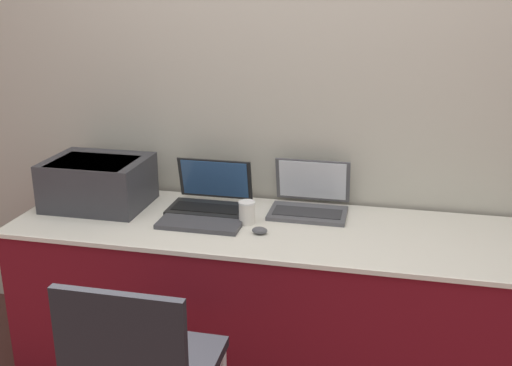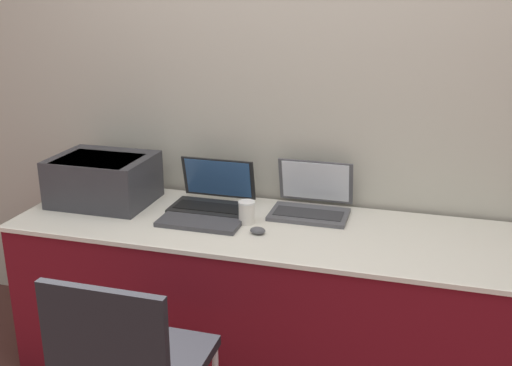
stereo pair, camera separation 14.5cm
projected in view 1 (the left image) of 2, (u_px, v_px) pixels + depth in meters
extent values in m
cube|color=#B7B2A3|center=(295.00, 81.00, 2.77)|extent=(8.00, 0.05, 2.60)
cube|color=maroon|center=(277.00, 303.00, 2.71)|extent=(2.31, 0.66, 0.71)
cube|color=silver|center=(278.00, 229.00, 2.59)|extent=(2.33, 0.68, 0.02)
cube|color=#333338|center=(99.00, 182.00, 2.81)|extent=(0.45, 0.36, 0.23)
cube|color=black|center=(93.00, 166.00, 2.74)|extent=(0.36, 0.27, 0.04)
cube|color=black|center=(208.00, 209.00, 2.76)|extent=(0.36, 0.20, 0.02)
cube|color=black|center=(207.00, 208.00, 2.75)|extent=(0.31, 0.11, 0.00)
cube|color=black|center=(215.00, 179.00, 2.85)|extent=(0.36, 0.05, 0.20)
cube|color=#2D5184|center=(215.00, 179.00, 2.84)|extent=(0.32, 0.05, 0.18)
cube|color=#4C4C51|center=(308.00, 213.00, 2.71)|extent=(0.35, 0.22, 0.02)
cube|color=#2D2D30|center=(307.00, 212.00, 2.70)|extent=(0.31, 0.12, 0.00)
cube|color=#4C4C51|center=(313.00, 180.00, 2.81)|extent=(0.35, 0.07, 0.21)
cube|color=silver|center=(312.00, 180.00, 2.80)|extent=(0.31, 0.06, 0.19)
cube|color=#3D3D42|center=(199.00, 224.00, 2.59)|extent=(0.36, 0.15, 0.02)
cylinder|color=white|center=(247.00, 213.00, 2.61)|extent=(0.07, 0.07, 0.09)
cylinder|color=white|center=(247.00, 202.00, 2.59)|extent=(0.07, 0.07, 0.01)
ellipsoid|color=#4C4C51|center=(260.00, 231.00, 2.51)|extent=(0.07, 0.05, 0.03)
cube|color=black|center=(120.00, 353.00, 1.79)|extent=(0.42, 0.03, 0.40)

